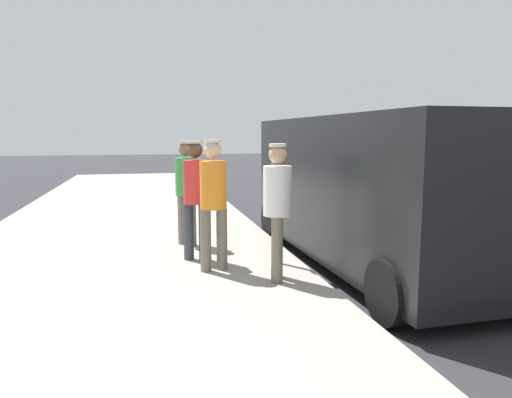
# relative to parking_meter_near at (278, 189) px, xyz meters

# --- Properties ---
(ground_plane) EXTENTS (80.00, 80.00, 0.00)m
(ground_plane) POSITION_rel_parking_meter_near_xyz_m (-1.35, 0.25, -1.18)
(ground_plane) COLOR #2D2D33
(sidewalk_slab) EXTENTS (5.00, 32.00, 0.15)m
(sidewalk_slab) POSITION_rel_parking_meter_near_xyz_m (2.15, 0.25, -1.11)
(sidewalk_slab) COLOR #9E998E
(sidewalk_slab) RESTS_ON ground
(parking_meter_near) EXTENTS (0.14, 0.18, 1.52)m
(parking_meter_near) POSITION_rel_parking_meter_near_xyz_m (0.00, 0.00, 0.00)
(parking_meter_near) COLOR gray
(parking_meter_near) RESTS_ON sidewalk_slab
(pedestrian_in_red) EXTENTS (0.34, 0.34, 1.68)m
(pedestrian_in_red) POSITION_rel_parking_meter_near_xyz_m (1.06, -0.43, -0.07)
(pedestrian_in_red) COLOR #383D47
(pedestrian_in_red) RESTS_ON sidewalk_slab
(pedestrian_in_orange) EXTENTS (0.36, 0.34, 1.69)m
(pedestrian_in_orange) POSITION_rel_parking_meter_near_xyz_m (0.90, 0.15, -0.06)
(pedestrian_in_orange) COLOR #726656
(pedestrian_in_orange) RESTS_ON sidewalk_slab
(pedestrian_in_green) EXTENTS (0.34, 0.34, 1.66)m
(pedestrian_in_green) POSITION_rel_parking_meter_near_xyz_m (1.11, -1.39, -0.08)
(pedestrian_in_green) COLOR #726656
(pedestrian_in_green) RESTS_ON sidewalk_slab
(pedestrian_in_white) EXTENTS (0.34, 0.35, 1.65)m
(pedestrian_in_white) POSITION_rel_parking_meter_near_xyz_m (0.21, 0.72, -0.09)
(pedestrian_in_white) COLOR #726656
(pedestrian_in_white) RESTS_ON sidewalk_slab
(parked_van) EXTENTS (2.26, 5.26, 2.15)m
(parked_van) POSITION_rel_parking_meter_near_xyz_m (-1.50, -0.11, -0.03)
(parked_van) COLOR black
(parked_van) RESTS_ON ground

